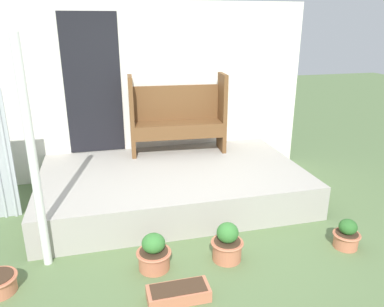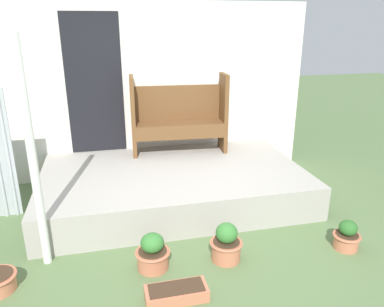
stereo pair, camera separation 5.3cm
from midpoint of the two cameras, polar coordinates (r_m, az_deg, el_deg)
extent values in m
plane|color=#5B7547|center=(4.33, 0.34, -12.77)|extent=(24.00, 24.00, 0.00)
cube|color=#A8A399|center=(5.11, -3.25, -4.74)|extent=(3.44, 2.07, 0.44)
cube|color=white|center=(5.79, -5.51, 9.34)|extent=(4.64, 0.06, 2.60)
cube|color=black|center=(5.67, -15.13, 10.05)|extent=(0.80, 0.02, 2.00)
cylinder|color=silver|center=(4.97, -26.70, -0.36)|extent=(0.04, 0.04, 1.60)
cylinder|color=white|center=(3.73, -23.47, -0.87)|extent=(0.08, 0.08, 2.23)
cube|color=brown|center=(5.49, -9.43, 5.59)|extent=(0.09, 0.40, 1.16)
cube|color=brown|center=(5.66, 4.33, 6.22)|extent=(0.09, 0.40, 1.16)
cube|color=brown|center=(5.57, -2.43, 4.56)|extent=(1.31, 0.49, 0.04)
cube|color=brown|center=(5.42, -2.15, 3.00)|extent=(1.28, 0.12, 0.17)
cube|color=brown|center=(5.68, -2.72, 7.74)|extent=(1.28, 0.13, 0.52)
cylinder|color=#C67251|center=(3.85, -6.20, -15.80)|extent=(0.31, 0.31, 0.19)
torus|color=#C67251|center=(3.80, -6.25, -14.77)|extent=(0.35, 0.35, 0.02)
cylinder|color=#422D1E|center=(3.79, -6.26, -14.57)|extent=(0.28, 0.28, 0.01)
ellipsoid|color=#387A33|center=(3.74, -6.31, -13.42)|extent=(0.23, 0.23, 0.19)
cylinder|color=#C67251|center=(3.96, 4.95, -14.48)|extent=(0.30, 0.30, 0.21)
torus|color=#C67251|center=(3.91, 4.99, -13.36)|extent=(0.34, 0.34, 0.02)
cylinder|color=#422D1E|center=(3.90, 5.00, -13.16)|extent=(0.27, 0.27, 0.01)
ellipsoid|color=#387A33|center=(3.85, 5.04, -11.93)|extent=(0.22, 0.22, 0.21)
cylinder|color=#C67251|center=(4.45, 22.08, -12.14)|extent=(0.25, 0.25, 0.17)
torus|color=#C67251|center=(4.42, 22.20, -11.35)|extent=(0.29, 0.29, 0.02)
cylinder|color=#422D1E|center=(4.41, 22.23, -11.17)|extent=(0.23, 0.23, 0.01)
ellipsoid|color=#2D6628|center=(4.37, 22.36, -10.29)|extent=(0.19, 0.19, 0.16)
cube|color=#C67251|center=(3.50, -2.54, -20.54)|extent=(0.55, 0.23, 0.12)
cube|color=#422D1E|center=(3.46, -2.56, -19.76)|extent=(0.48, 0.20, 0.01)
camera|label=1|loc=(0.03, -90.36, -0.13)|focal=35.00mm
camera|label=2|loc=(0.03, 89.64, 0.13)|focal=35.00mm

